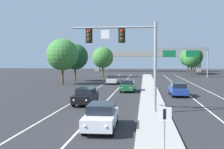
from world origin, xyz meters
TOP-DOWN VIEW (x-y plane):
  - median_island at (0.00, 18.00)m, footprint 2.40×110.00m
  - lane_stripe_oncoming_center at (-4.70, 25.00)m, footprint 0.14×100.00m
  - lane_stripe_receding_center at (4.70, 25.00)m, footprint 0.14×100.00m
  - edge_stripe_left at (-8.00, 25.00)m, footprint 0.14×100.00m
  - edge_stripe_right at (8.00, 25.00)m, footprint 0.14×100.00m
  - overhead_signal_mast at (-2.06, 15.47)m, footprint 6.89×0.44m
  - median_sign_post at (0.12, 5.19)m, footprint 0.60×0.10m
  - car_oncoming_white at (-3.39, 10.01)m, footprint 1.90×4.50m
  - car_oncoming_black at (-6.41, 19.10)m, footprint 1.84×4.48m
  - car_oncoming_green at (-3.00, 30.33)m, footprint 1.90×4.50m
  - car_oncoming_silver at (-6.39, 41.73)m, footprint 1.93×4.51m
  - car_receding_blue at (3.26, 26.35)m, footprint 1.90×4.50m
  - highway_sign_gantry at (8.20, 62.17)m, footprint 13.28×0.42m
  - overpass_bridge at (0.00, 97.64)m, footprint 42.40×6.40m
  - tree_far_right_b at (12.77, 73.82)m, footprint 4.73×4.73m
  - tree_far_left_b at (-15.11, 39.51)m, footprint 5.60×5.60m
  - tree_far_left_c at (-11.10, 59.87)m, footprint 5.27×5.27m
  - tree_far_left_a at (-14.80, 47.00)m, footprint 5.28×5.28m
  - tree_far_right_a at (14.32, 79.37)m, footprint 5.67×5.67m
  - tree_far_right_c at (13.33, 83.43)m, footprint 5.44×5.44m

SIDE VIEW (x-z plane):
  - lane_stripe_oncoming_center at x=-4.70m, z-range 0.00..0.01m
  - lane_stripe_receding_center at x=4.70m, z-range 0.00..0.01m
  - edge_stripe_left at x=-8.00m, z-range 0.00..0.01m
  - edge_stripe_right at x=8.00m, z-range 0.00..0.01m
  - median_island at x=0.00m, z-range 0.00..0.15m
  - car_oncoming_white at x=-3.39m, z-range 0.03..1.61m
  - car_oncoming_black at x=-6.41m, z-range 0.03..1.61m
  - car_oncoming_green at x=-3.00m, z-range 0.03..1.61m
  - car_oncoming_silver at x=-6.39m, z-range 0.03..1.61m
  - car_receding_blue at x=3.26m, z-range 0.03..1.61m
  - median_sign_post at x=0.12m, z-range 0.49..2.69m
  - tree_far_right_b at x=12.77m, z-range 1.05..7.89m
  - tree_far_left_c at x=-11.10m, z-range 1.17..8.79m
  - tree_far_left_a at x=-14.80m, z-range 1.17..8.81m
  - tree_far_right_c at x=13.33m, z-range 1.21..9.08m
  - tree_far_left_b at x=-15.11m, z-range 1.24..9.34m
  - overhead_signal_mast at x=-2.06m, z-range 1.71..8.91m
  - tree_far_right_a at x=14.32m, z-range 1.26..9.47m
  - overpass_bridge at x=0.00m, z-range 1.96..9.61m
  - highway_sign_gantry at x=8.20m, z-range 2.41..9.91m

